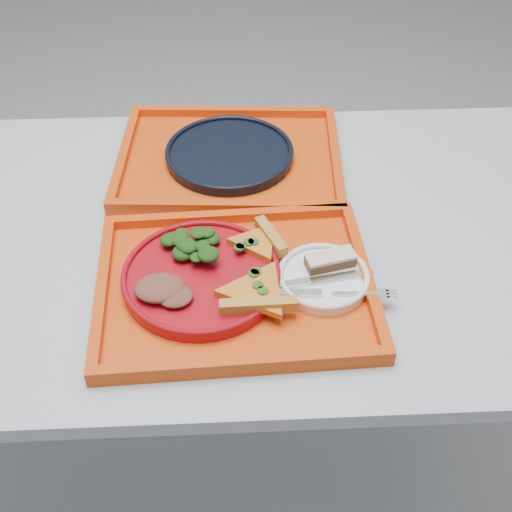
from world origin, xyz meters
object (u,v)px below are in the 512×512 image
(navy_plate, at_px, (230,155))
(dessert_bar, at_px, (330,260))
(tray_main, at_px, (235,288))
(dinner_plate, at_px, (202,278))
(tray_far, at_px, (230,161))

(navy_plate, xyz_separation_m, dessert_bar, (0.16, -0.34, 0.02))
(tray_main, bearing_deg, dinner_plate, 167.42)
(dinner_plate, relative_size, navy_plate, 1.00)
(tray_main, distance_m, navy_plate, 0.36)
(dinner_plate, xyz_separation_m, navy_plate, (0.05, 0.35, -0.00))
(tray_far, bearing_deg, dessert_bar, -60.73)
(tray_far, relative_size, navy_plate, 1.73)
(tray_far, xyz_separation_m, dessert_bar, (0.16, -0.34, 0.03))
(tray_far, distance_m, dinner_plate, 0.36)
(dinner_plate, distance_m, dessert_bar, 0.22)
(navy_plate, bearing_deg, dinner_plate, -98.37)
(tray_far, bearing_deg, tray_main, -86.05)
(dessert_bar, bearing_deg, tray_far, 102.27)
(tray_main, height_order, navy_plate, navy_plate)
(tray_main, bearing_deg, tray_far, 88.25)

